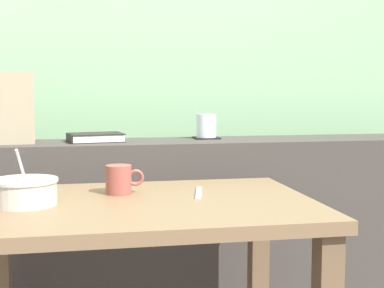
{
  "coord_description": "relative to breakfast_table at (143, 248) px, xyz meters",
  "views": [
    {
      "loc": [
        -0.26,
        -1.59,
        1.04
      ],
      "look_at": [
        0.14,
        0.45,
        0.83
      ],
      "focal_mm": 52.7,
      "sensor_mm": 36.0,
      "label": 1
    }
  ],
  "objects": [
    {
      "name": "outdoor_backdrop",
      "position": [
        0.1,
        1.12,
        0.81
      ],
      "size": [
        4.8,
        0.08,
        2.8
      ],
      "primitive_type": "cube",
      "color": "#8EBC89",
      "rests_on": "ground"
    },
    {
      "name": "dark_console_ledge",
      "position": [
        0.1,
        0.62,
        -0.18
      ],
      "size": [
        2.8,
        0.3,
        0.83
      ],
      "primitive_type": "cube",
      "color": "#423D38",
      "rests_on": "ground"
    },
    {
      "name": "breakfast_table",
      "position": [
        0.0,
        0.0,
        0.0
      ],
      "size": [
        0.95,
        0.65,
        0.73
      ],
      "color": "brown",
      "rests_on": "ground"
    },
    {
      "name": "coaster_square",
      "position": [
        0.33,
        0.68,
        0.24
      ],
      "size": [
        0.1,
        0.1,
        0.0
      ],
      "primitive_type": "cube",
      "color": "black",
      "rests_on": "dark_console_ledge"
    },
    {
      "name": "juice_glass",
      "position": [
        0.33,
        0.68,
        0.29
      ],
      "size": [
        0.08,
        0.08,
        0.09
      ],
      "color": "white",
      "rests_on": "coaster_square"
    },
    {
      "name": "closed_book",
      "position": [
        -0.11,
        0.63,
        0.26
      ],
      "size": [
        0.22,
        0.18,
        0.03
      ],
      "color": "black",
      "rests_on": "dark_console_ledge"
    },
    {
      "name": "soup_bowl",
      "position": [
        -0.31,
        0.01,
        0.17
      ],
      "size": [
        0.18,
        0.18,
        0.15
      ],
      "color": "beige",
      "rests_on": "breakfast_table"
    },
    {
      "name": "fork_utensil",
      "position": [
        0.17,
        0.08,
        0.14
      ],
      "size": [
        0.05,
        0.17,
        0.01
      ],
      "primitive_type": "cube",
      "rotation": [
        0.0,
        0.0,
        -0.23
      ],
      "color": "silver",
      "rests_on": "breakfast_table"
    },
    {
      "name": "ceramic_mug",
      "position": [
        -0.06,
        0.12,
        0.17
      ],
      "size": [
        0.11,
        0.08,
        0.08
      ],
      "color": "#9E4C42",
      "rests_on": "breakfast_table"
    }
  ]
}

